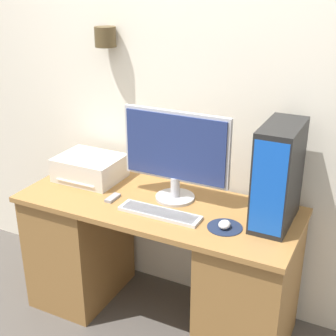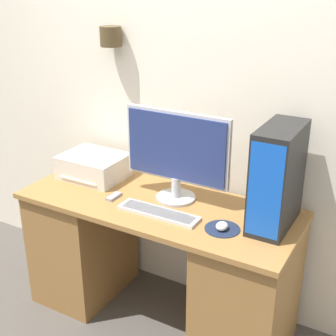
{
  "view_description": "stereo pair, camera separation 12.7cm",
  "coord_description": "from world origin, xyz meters",
  "px_view_note": "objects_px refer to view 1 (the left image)",
  "views": [
    {
      "loc": [
        1.08,
        -1.73,
        1.96
      ],
      "look_at": [
        0.07,
        0.32,
        1.0
      ],
      "focal_mm": 50.0,
      "sensor_mm": 36.0,
      "label": 1
    },
    {
      "loc": [
        1.2,
        -1.67,
        1.96
      ],
      "look_at": [
        0.07,
        0.32,
        1.0
      ],
      "focal_mm": 50.0,
      "sensor_mm": 36.0,
      "label": 2
    }
  ],
  "objects_px": {
    "printer": "(90,168)",
    "computer_tower": "(278,175)",
    "remote_control": "(113,198)",
    "monitor": "(176,152)",
    "keyboard": "(160,213)",
    "mouse": "(224,225)"
  },
  "relations": [
    {
      "from": "monitor",
      "to": "remote_control",
      "type": "xyz_separation_m",
      "value": [
        -0.31,
        -0.17,
        -0.27
      ]
    },
    {
      "from": "keyboard",
      "to": "remote_control",
      "type": "distance_m",
      "value": 0.32
    },
    {
      "from": "computer_tower",
      "to": "remote_control",
      "type": "relative_size",
      "value": 4.85
    },
    {
      "from": "keyboard",
      "to": "mouse",
      "type": "height_order",
      "value": "mouse"
    },
    {
      "from": "printer",
      "to": "computer_tower",
      "type": "bearing_deg",
      "value": -1.33
    },
    {
      "from": "keyboard",
      "to": "remote_control",
      "type": "relative_size",
      "value": 4.22
    },
    {
      "from": "computer_tower",
      "to": "printer",
      "type": "xyz_separation_m",
      "value": [
        -1.16,
        0.03,
        -0.19
      ]
    },
    {
      "from": "printer",
      "to": "keyboard",
      "type": "bearing_deg",
      "value": -20.47
    },
    {
      "from": "monitor",
      "to": "printer",
      "type": "distance_m",
      "value": 0.63
    },
    {
      "from": "monitor",
      "to": "printer",
      "type": "height_order",
      "value": "monitor"
    },
    {
      "from": "remote_control",
      "to": "computer_tower",
      "type": "bearing_deg",
      "value": 9.86
    },
    {
      "from": "keyboard",
      "to": "mouse",
      "type": "relative_size",
      "value": 6.32
    },
    {
      "from": "monitor",
      "to": "mouse",
      "type": "xyz_separation_m",
      "value": [
        0.37,
        -0.2,
        -0.26
      ]
    },
    {
      "from": "mouse",
      "to": "printer",
      "type": "xyz_separation_m",
      "value": [
        -0.96,
        0.21,
        0.05
      ]
    },
    {
      "from": "monitor",
      "to": "mouse",
      "type": "relative_size",
      "value": 8.65
    },
    {
      "from": "monitor",
      "to": "keyboard",
      "type": "xyz_separation_m",
      "value": [
        0.01,
        -0.21,
        -0.27
      ]
    },
    {
      "from": "remote_control",
      "to": "keyboard",
      "type": "bearing_deg",
      "value": -7.82
    },
    {
      "from": "monitor",
      "to": "computer_tower",
      "type": "bearing_deg",
      "value": -1.35
    },
    {
      "from": "mouse",
      "to": "printer",
      "type": "relative_size",
      "value": 0.19
    },
    {
      "from": "mouse",
      "to": "remote_control",
      "type": "height_order",
      "value": "mouse"
    },
    {
      "from": "keyboard",
      "to": "mouse",
      "type": "distance_m",
      "value": 0.36
    },
    {
      "from": "keyboard",
      "to": "printer",
      "type": "height_order",
      "value": "printer"
    }
  ]
}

